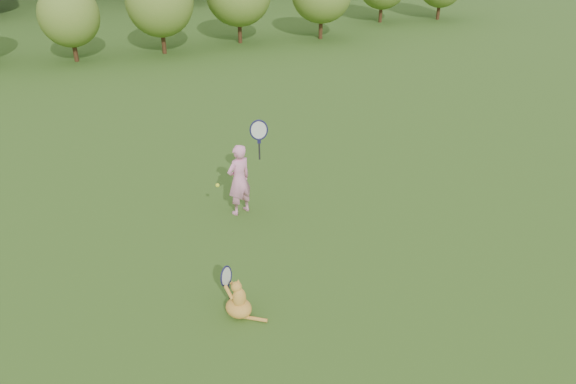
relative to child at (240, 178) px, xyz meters
name	(u,v)px	position (x,y,z in m)	size (l,w,h in m)	color
ground	(300,261)	(0.23, -1.68, -0.64)	(100.00, 100.00, 0.00)	#2C4A14
shrub_row	(112,12)	(0.23, 11.32, 0.76)	(28.00, 3.00, 2.80)	#567A26
child	(240,178)	(0.00, 0.00, 0.00)	(0.70, 0.42, 1.82)	pink
cat	(238,297)	(-1.00, -2.37, -0.37)	(0.51, 0.72, 0.70)	#C58125
tennis_ball	(217,185)	(-0.49, -0.32, 0.13)	(0.06, 0.06, 0.06)	#C7ED1B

